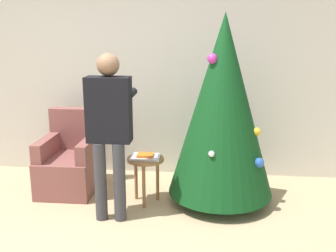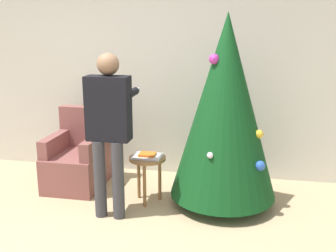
% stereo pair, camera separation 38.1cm
% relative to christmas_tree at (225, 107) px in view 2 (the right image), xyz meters
% --- Properties ---
extents(wall_back, '(8.00, 0.06, 2.70)m').
position_rel_christmas_tree_xyz_m(wall_back, '(-1.02, 0.87, 0.28)').
color(wall_back, beige).
rests_on(wall_back, ground_plane).
extents(christmas_tree, '(1.13, 1.13, 2.04)m').
position_rel_christmas_tree_xyz_m(christmas_tree, '(0.00, 0.00, 0.00)').
color(christmas_tree, brown).
rests_on(christmas_tree, ground_plane).
extents(armchair, '(0.62, 0.76, 0.93)m').
position_rel_christmas_tree_xyz_m(armchair, '(-1.75, 0.19, -0.75)').
color(armchair, brown).
rests_on(armchair, ground_plane).
extents(person_standing, '(0.44, 0.57, 1.65)m').
position_rel_christmas_tree_xyz_m(person_standing, '(-1.10, -0.48, -0.09)').
color(person_standing, '#38383D').
rests_on(person_standing, ground_plane).
extents(side_stool, '(0.40, 0.40, 0.51)m').
position_rel_christmas_tree_xyz_m(side_stool, '(-0.81, -0.11, -0.65)').
color(side_stool, olive).
rests_on(side_stool, ground_plane).
extents(laptop, '(0.32, 0.24, 0.02)m').
position_rel_christmas_tree_xyz_m(laptop, '(-0.81, -0.11, -0.55)').
color(laptop, silver).
rests_on(laptop, side_stool).
extents(book, '(0.17, 0.15, 0.02)m').
position_rel_christmas_tree_xyz_m(book, '(-0.81, -0.11, -0.53)').
color(book, orange).
rests_on(book, laptop).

